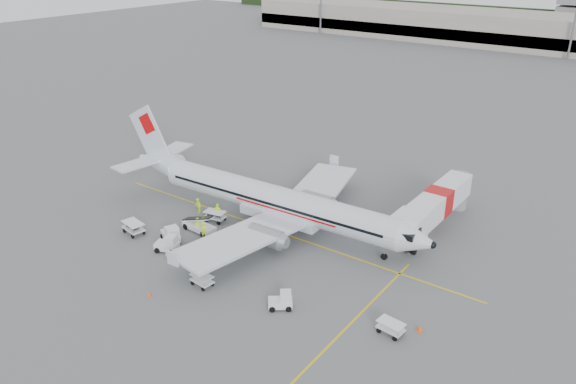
# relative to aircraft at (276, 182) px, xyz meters

# --- Properties ---
(ground) EXTENTS (360.00, 360.00, 0.00)m
(ground) POSITION_rel_aircraft_xyz_m (0.84, -0.99, -5.11)
(ground) COLOR #56595B
(stripe_lead) EXTENTS (44.00, 0.20, 0.01)m
(stripe_lead) POSITION_rel_aircraft_xyz_m (0.84, -0.99, -5.11)
(stripe_lead) COLOR yellow
(stripe_lead) RESTS_ON ground
(stripe_cross) EXTENTS (0.20, 20.00, 0.01)m
(stripe_cross) POSITION_rel_aircraft_xyz_m (14.84, -8.99, -5.11)
(stripe_cross) COLOR yellow
(stripe_cross) RESTS_ON ground
(terminal_west) EXTENTS (110.00, 22.00, 9.00)m
(terminal_west) POSITION_rel_aircraft_xyz_m (-39.16, 129.01, -0.61)
(terminal_west) COLOR gray
(terminal_west) RESTS_ON ground
(mast_center) EXTENTS (3.20, 1.20, 22.00)m
(mast_center) POSITION_rel_aircraft_xyz_m (5.84, 117.01, 5.89)
(mast_center) COLOR slate
(mast_center) RESTS_ON ground
(aircraft) EXTENTS (38.05, 30.30, 10.22)m
(aircraft) POSITION_rel_aircraft_xyz_m (0.00, 0.00, 0.00)
(aircraft) COLOR silver
(aircraft) RESTS_ON ground
(jet_bridge) EXTENTS (3.45, 17.06, 4.47)m
(jet_bridge) POSITION_rel_aircraft_xyz_m (14.07, 9.15, -2.88)
(jet_bridge) COLOR silver
(jet_bridge) RESTS_ON ground
(belt_loader) EXTENTS (5.06, 2.18, 2.68)m
(belt_loader) POSITION_rel_aircraft_xyz_m (-5.85, -5.58, -3.77)
(belt_loader) COLOR silver
(belt_loader) RESTS_ON ground
(tug_fore) EXTENTS (2.27, 2.11, 1.54)m
(tug_fore) POSITION_rel_aircraft_xyz_m (9.04, -11.56, -4.34)
(tug_fore) COLOR silver
(tug_fore) RESTS_ON ground
(tug_mid) EXTENTS (2.75, 2.25, 1.85)m
(tug_mid) POSITION_rel_aircraft_xyz_m (-6.62, -8.90, -4.19)
(tug_mid) COLOR silver
(tug_mid) RESTS_ON ground
(tug_aft) EXTENTS (2.53, 1.99, 1.72)m
(tug_aft) POSITION_rel_aircraft_xyz_m (-5.53, -10.48, -4.25)
(tug_aft) COLOR silver
(tug_aft) RESTS_ON ground
(cart_loaded_a) EXTENTS (2.48, 1.73, 1.19)m
(cart_loaded_a) POSITION_rel_aircraft_xyz_m (-6.00, -2.99, -4.52)
(cart_loaded_a) COLOR silver
(cart_loaded_a) RESTS_ON ground
(cart_loaded_b) EXTENTS (2.73, 1.94, 1.30)m
(cart_loaded_b) POSITION_rel_aircraft_xyz_m (-10.97, -9.99, -4.46)
(cart_loaded_b) COLOR silver
(cart_loaded_b) RESTS_ON ground
(cart_empty_a) EXTENTS (2.18, 1.43, 1.07)m
(cart_empty_a) POSITION_rel_aircraft_xyz_m (1.49, -12.91, -4.57)
(cart_empty_a) COLOR silver
(cart_empty_a) RESTS_ON ground
(cart_empty_b) EXTENTS (2.19, 1.44, 1.08)m
(cart_empty_b) POSITION_rel_aircraft_xyz_m (17.95, -9.28, -4.57)
(cart_empty_b) COLOR silver
(cart_empty_b) RESTS_ON ground
(cone_nose) EXTENTS (0.43, 0.43, 0.70)m
(cone_nose) POSITION_rel_aircraft_xyz_m (19.69, -7.72, -4.76)
(cone_nose) COLOR #F65113
(cone_nose) RESTS_ON ground
(cone_port) EXTENTS (0.33, 0.33, 0.54)m
(cone_port) POSITION_rel_aircraft_xyz_m (-3.59, 7.56, -4.84)
(cone_port) COLOR #F65113
(cone_port) RESTS_ON ground
(cone_stbd) EXTENTS (0.33, 0.33, 0.54)m
(cone_stbd) POSITION_rel_aircraft_xyz_m (-1.06, -16.74, -4.84)
(cone_stbd) COLOR #F65113
(cone_stbd) RESTS_ON ground
(crew_a) EXTENTS (0.76, 0.75, 1.77)m
(crew_a) POSITION_rel_aircraft_xyz_m (-4.31, -6.44, -4.23)
(crew_a) COLOR #CAF020
(crew_a) RESTS_ON ground
(crew_b) EXTENTS (1.02, 1.05, 1.71)m
(crew_b) POSITION_rel_aircraft_xyz_m (-9.01, -2.49, -4.26)
(crew_b) COLOR #CAF020
(crew_b) RESTS_ON ground
(crew_c) EXTENTS (0.67, 1.08, 1.61)m
(crew_c) POSITION_rel_aircraft_xyz_m (-5.77, -5.83, -4.31)
(crew_c) COLOR #CAF020
(crew_c) RESTS_ON ground
(crew_d) EXTENTS (1.17, 0.66, 1.88)m
(crew_d) POSITION_rel_aircraft_xyz_m (-6.01, -2.49, -4.17)
(crew_d) COLOR #CAF020
(crew_d) RESTS_ON ground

